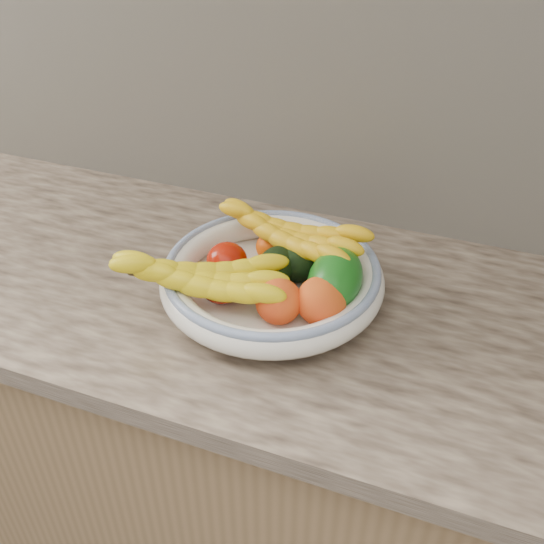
% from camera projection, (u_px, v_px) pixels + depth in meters
% --- Properties ---
extents(kitchen_counter, '(2.44, 0.66, 1.40)m').
position_uv_depth(kitchen_counter, '(276.00, 444.00, 1.36)').
color(kitchen_counter, brown).
rests_on(kitchen_counter, ground).
extents(fruit_bowl, '(0.39, 0.39, 0.08)m').
position_uv_depth(fruit_bowl, '(272.00, 277.00, 1.05)').
color(fruit_bowl, white).
rests_on(fruit_bowl, kitchen_counter).
extents(clementine_back_left, '(0.08, 0.08, 0.05)m').
position_uv_depth(clementine_back_left, '(272.00, 247.00, 1.12)').
color(clementine_back_left, '#E65204').
rests_on(clementine_back_left, fruit_bowl).
extents(clementine_back_right, '(0.06, 0.06, 0.05)m').
position_uv_depth(clementine_back_right, '(310.00, 250.00, 1.11)').
color(clementine_back_right, '#FD6505').
rests_on(clementine_back_right, fruit_bowl).
extents(clementine_back_mid, '(0.07, 0.07, 0.05)m').
position_uv_depth(clementine_back_mid, '(294.00, 251.00, 1.11)').
color(clementine_back_mid, '#FD6B05').
rests_on(clementine_back_mid, fruit_bowl).
extents(tomato_left, '(0.10, 0.10, 0.07)m').
position_uv_depth(tomato_left, '(227.00, 261.00, 1.07)').
color(tomato_left, '#A91404').
rests_on(tomato_left, fruit_bowl).
extents(tomato_near_left, '(0.08, 0.08, 0.07)m').
position_uv_depth(tomato_near_left, '(221.00, 284.00, 1.02)').
color(tomato_near_left, '#A20F00').
rests_on(tomato_near_left, fruit_bowl).
extents(avocado_center, '(0.08, 0.10, 0.07)m').
position_uv_depth(avocado_center, '(276.00, 268.00, 1.05)').
color(avocado_center, black).
rests_on(avocado_center, fruit_bowl).
extents(avocado_right, '(0.12, 0.13, 0.07)m').
position_uv_depth(avocado_right, '(303.00, 260.00, 1.07)').
color(avocado_right, black).
rests_on(avocado_right, fruit_bowl).
extents(green_mango, '(0.12, 0.15, 0.12)m').
position_uv_depth(green_mango, '(335.00, 279.00, 1.00)').
color(green_mango, '#105810').
rests_on(green_mango, fruit_bowl).
extents(peach_front, '(0.10, 0.10, 0.08)m').
position_uv_depth(peach_front, '(279.00, 301.00, 0.97)').
color(peach_front, orange).
rests_on(peach_front, fruit_bowl).
extents(peach_right, '(0.09, 0.09, 0.08)m').
position_uv_depth(peach_right, '(321.00, 301.00, 0.97)').
color(peach_right, orange).
rests_on(peach_right, fruit_bowl).
extents(banana_bunch_back, '(0.32, 0.17, 0.09)m').
position_uv_depth(banana_bunch_back, '(288.00, 238.00, 1.08)').
color(banana_bunch_back, yellow).
rests_on(banana_bunch_back, fruit_bowl).
extents(banana_bunch_front, '(0.33, 0.20, 0.08)m').
position_uv_depth(banana_bunch_front, '(200.00, 282.00, 0.99)').
color(banana_bunch_front, yellow).
rests_on(banana_bunch_front, fruit_bowl).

